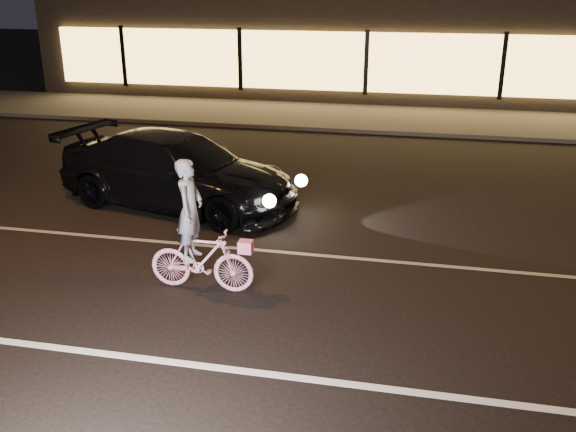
# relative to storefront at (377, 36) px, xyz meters

# --- Properties ---
(ground) EXTENTS (90.00, 90.00, 0.00)m
(ground) POSITION_rel_storefront_xyz_m (0.00, -18.97, -2.15)
(ground) COLOR black
(ground) RESTS_ON ground
(lane_stripe_near) EXTENTS (60.00, 0.12, 0.01)m
(lane_stripe_near) POSITION_rel_storefront_xyz_m (0.00, -20.47, -2.14)
(lane_stripe_near) COLOR silver
(lane_stripe_near) RESTS_ON ground
(lane_stripe_far) EXTENTS (60.00, 0.10, 0.01)m
(lane_stripe_far) POSITION_rel_storefront_xyz_m (0.00, -16.97, -2.14)
(lane_stripe_far) COLOR gray
(lane_stripe_far) RESTS_ON ground
(sidewalk) EXTENTS (30.00, 4.00, 0.12)m
(sidewalk) POSITION_rel_storefront_xyz_m (0.00, -5.97, -2.09)
(sidewalk) COLOR #383533
(sidewalk) RESTS_ON ground
(storefront) EXTENTS (25.40, 8.42, 4.20)m
(storefront) POSITION_rel_storefront_xyz_m (0.00, 0.00, 0.00)
(storefront) COLOR black
(storefront) RESTS_ON ground
(cyclist) EXTENTS (1.59, 0.55, 2.00)m
(cyclist) POSITION_rel_storefront_xyz_m (-1.02, -18.53, -1.44)
(cyclist) COLOR #DC3179
(cyclist) RESTS_ON ground
(sedan) EXTENTS (5.38, 3.20, 1.46)m
(sedan) POSITION_rel_storefront_xyz_m (-2.67, -15.08, -1.42)
(sedan) COLOR black
(sedan) RESTS_ON ground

